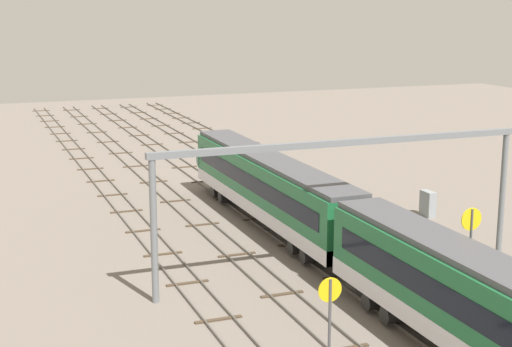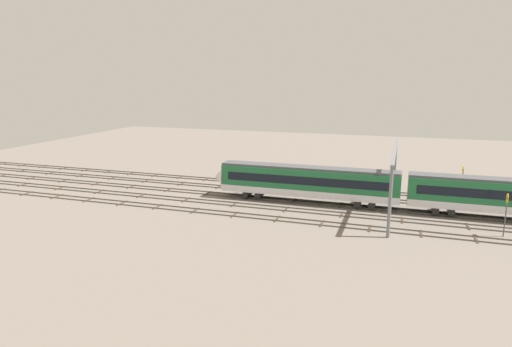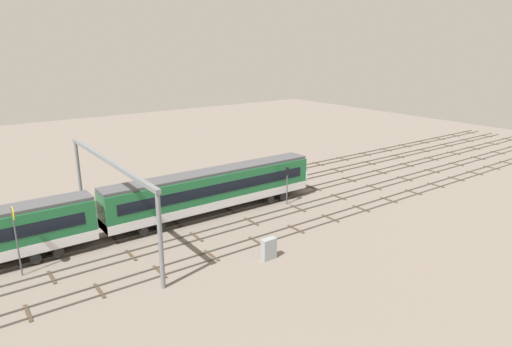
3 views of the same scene
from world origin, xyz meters
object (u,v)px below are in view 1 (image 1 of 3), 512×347
Objects in this scene: relay_cabinet at (428,204)px; signal_light_trackside_departure at (257,161)px; speed_sign_near_foreground at (470,248)px; train at (492,319)px; speed_sign_far_trackside at (330,316)px; overhead_gantry at (344,170)px.

signal_light_trackside_departure is at bearing 43.50° from relay_cabinet.
speed_sign_near_foreground is 20.17m from relay_cabinet.
train is at bearing 175.96° from signal_light_trackside_departure.
speed_sign_far_trackside is (1.53, 6.57, 0.51)m from train.
train is 3.40× the size of overhead_gantry.
train is 5.62m from speed_sign_near_foreground.
overhead_gantry is 4.66× the size of speed_sign_far_trackside.
speed_sign_near_foreground reaches higher than speed_sign_far_trackside.
overhead_gantry is at bearing -29.46° from speed_sign_far_trackside.
relay_cabinet is at bearing -28.01° from speed_sign_near_foreground.
speed_sign_far_trackside is at bearing 150.54° from overhead_gantry.
train is 32.61m from signal_light_trackside_departure.
overhead_gantry reaches higher than signal_light_trackside_departure.
train is at bearing 152.41° from relay_cabinet.
signal_light_trackside_departure is at bearing -15.96° from speed_sign_far_trackside.
overhead_gantry reaches higher than speed_sign_far_trackside.
train is at bearing -103.11° from speed_sign_far_trackside.
speed_sign_far_trackside reaches higher than signal_light_trackside_departure.
overhead_gantry reaches higher than train.
speed_sign_near_foreground is 3.15× the size of relay_cabinet.
speed_sign_far_trackside is (-11.69, 6.60, -3.02)m from overhead_gantry.
train reaches higher than speed_sign_far_trackside.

